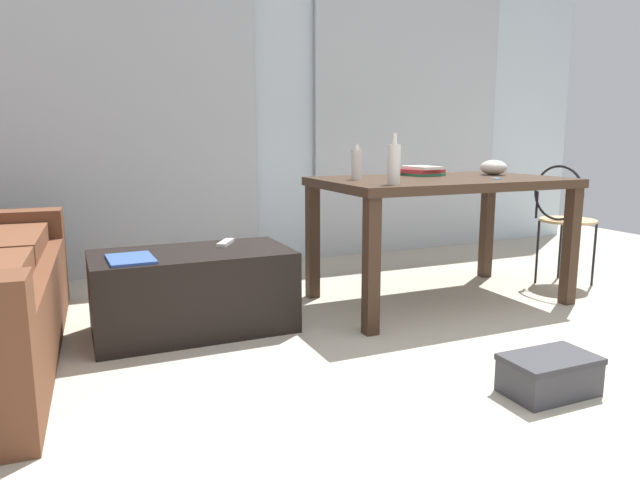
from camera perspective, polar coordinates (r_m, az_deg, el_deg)
name	(u,v)px	position (r m, az deg, el deg)	size (l,w,h in m)	color
ground_plane	(413,329)	(3.07, 9.16, -8.69)	(7.38, 7.38, 0.00)	#B2A893
wall_back	(282,105)	(4.66, -3.76, 13.19)	(5.89, 0.10, 2.46)	silver
curtains	(286,121)	(4.57, -3.37, 11.62)	(4.02, 0.03, 2.20)	#B2B7BC
coffee_table	(193,291)	(3.03, -12.43, -4.95)	(0.99, 0.53, 0.41)	black
craft_table	(441,194)	(3.50, 11.86, 4.49)	(1.44, 0.85, 0.75)	#382619
wire_chair	(563,211)	(4.11, 22.90, 2.65)	(0.36, 0.38, 0.81)	tan
bottle_near	(357,164)	(3.30, 3.64, 7.51)	(0.06, 0.06, 0.20)	beige
bottle_far	(394,164)	(2.97, 7.33, 7.48)	(0.07, 0.07, 0.26)	beige
bowl	(493,167)	(3.84, 16.77, 6.88)	(0.17, 0.17, 0.09)	beige
book_stack	(422,171)	(3.68, 10.02, 6.74)	(0.25, 0.26, 0.06)	#2D7F56
scissors	(496,179)	(3.48, 17.02, 5.83)	(0.08, 0.11, 0.00)	#9EA0A5
tv_remote_primary	(225,243)	(3.15, -9.32, -0.26)	(0.05, 0.18, 0.02)	#B7B7B2
magazine	(131,259)	(2.85, -18.20, -1.79)	(0.20, 0.28, 0.01)	#33519E
shoebox	(549,375)	(2.47, 21.70, -12.25)	(0.36, 0.22, 0.15)	#38383D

